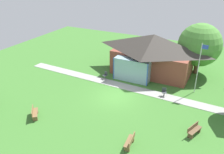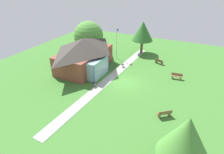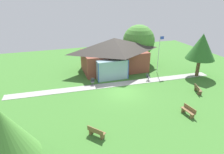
{
  "view_description": "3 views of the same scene",
  "coord_description": "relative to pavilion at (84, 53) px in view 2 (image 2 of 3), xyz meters",
  "views": [
    {
      "loc": [
        9.06,
        -18.94,
        12.19
      ],
      "look_at": [
        -0.98,
        1.11,
        1.5
      ],
      "focal_mm": 38.54,
      "sensor_mm": 36.0,
      "label": 1
    },
    {
      "loc": [
        -20.79,
        -8.34,
        12.87
      ],
      "look_at": [
        -0.95,
        1.5,
        0.91
      ],
      "focal_mm": 30.49,
      "sensor_mm": 36.0,
      "label": 2
    },
    {
      "loc": [
        -7.51,
        -18.72,
        10.4
      ],
      "look_at": [
        -0.55,
        2.57,
        0.98
      ],
      "focal_mm": 31.7,
      "sensor_mm": 36.0,
      "label": 3
    }
  ],
  "objects": [
    {
      "name": "tree_east_hedge",
      "position": [
        10.1,
        -5.64,
        1.61
      ],
      "size": [
        3.73,
        3.73,
        5.79
      ],
      "color": "brown",
      "rests_on": "ground_plane"
    },
    {
      "name": "patio_chair_west",
      "position": [
        -4.15,
        -4.05,
        -2.06
      ],
      "size": [
        0.56,
        0.56,
        0.86
      ],
      "rotation": [
        0.0,
        0.0,
        2.82
      ],
      "color": "#33383D",
      "rests_on": "ground_plane"
    },
    {
      "name": "patio_chair_lawn_spare",
      "position": [
        3.02,
        -4.91,
        -2.06
      ],
      "size": [
        0.58,
        0.58,
        0.86
      ],
      "rotation": [
        0.0,
        0.0,
        3.55
      ],
      "color": "#33383D",
      "rests_on": "ground_plane"
    },
    {
      "name": "footpath",
      "position": [
        -1.28,
        -4.86,
        -2.46
      ],
      "size": [
        25.9,
        2.4,
        0.03
      ],
      "primitive_type": "cube",
      "rotation": [
        0.0,
        0.0,
        -0.04
      ],
      "color": "#999993",
      "rests_on": "ground_plane"
    },
    {
      "name": "pavilion",
      "position": [
        0.0,
        0.0,
        0.0
      ],
      "size": [
        9.94,
        6.94,
        4.74
      ],
      "color": "brown",
      "rests_on": "ground_plane"
    },
    {
      "name": "tree_behind_pavilion_right",
      "position": [
        4.91,
        2.34,
        1.07
      ],
      "size": [
        5.03,
        5.03,
        6.07
      ],
      "color": "brown",
      "rests_on": "ground_plane"
    },
    {
      "name": "ground_plane",
      "position": [
        -1.28,
        -7.21,
        -2.48
      ],
      "size": [
        44.0,
        44.0,
        0.0
      ],
      "primitive_type": "plane",
      "color": "#3D752D"
    },
    {
      "name": "bench_front_left",
      "position": [
        -6.05,
        -13.57,
        -2.07
      ],
      "size": [
        1.3,
        1.43,
        0.84
      ],
      "rotation": [
        0.0,
        0.0,
        5.41
      ],
      "color": "brown",
      "rests_on": "ground_plane"
    },
    {
      "name": "bench_front_right",
      "position": [
        2.8,
        -13.27,
        -2.07
      ],
      "size": [
        0.59,
        1.54,
        0.84
      ],
      "rotation": [
        0.0,
        0.0,
        1.67
      ],
      "color": "brown",
      "rests_on": "ground_plane"
    },
    {
      "name": "flagpole",
      "position": [
        5.67,
        -2.68,
        0.45
      ],
      "size": [
        0.64,
        0.08,
        5.29
      ],
      "color": "silver",
      "rests_on": "ground_plane"
    },
    {
      "name": "bench_lawn_far_right",
      "position": [
        6.75,
        -9.81,
        -2.07
      ],
      "size": [
        0.95,
        1.56,
        0.84
      ],
      "rotation": [
        0.0,
        0.0,
        4.34
      ],
      "color": "brown",
      "rests_on": "ground_plane"
    },
    {
      "name": "tree_lawn_corner",
      "position": [
        -11.71,
        -15.86,
        0.91
      ],
      "size": [
        3.65,
        3.65,
        5.05
      ],
      "color": "brown",
      "rests_on": "ground_plane"
    }
  ]
}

